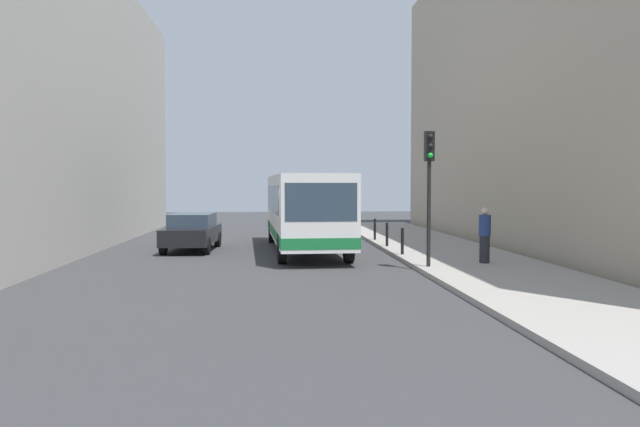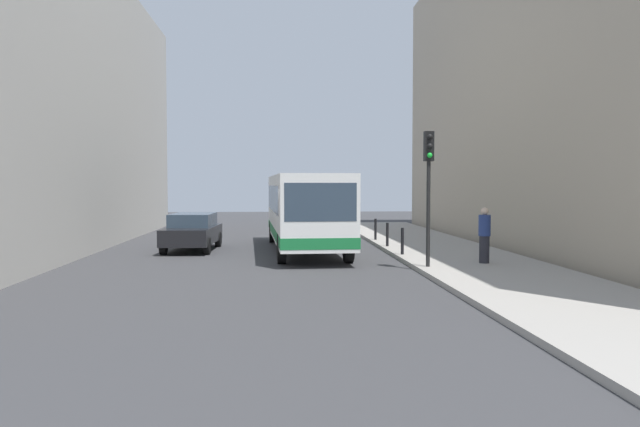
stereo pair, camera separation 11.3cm
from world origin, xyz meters
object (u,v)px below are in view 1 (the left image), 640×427
Objects in this scene: bus at (304,208)px; bollard_far at (375,229)px; traffic_light at (429,173)px; pedestrian_near_signal at (485,235)px; car_beside_bus at (192,231)px; bollard_mid at (387,234)px; bollard_near at (402,241)px.

bollard_far is (3.36, 3.16, -1.10)m from bus.
pedestrian_near_signal is at bearing 20.32° from traffic_light.
bus is 4.75m from bollard_far.
car_beside_bus is 7.86m from bollard_mid.
bollard_near is at bearing 91.70° from traffic_light.
traffic_light reaches higher than car_beside_bus.
traffic_light is (7.95, -6.76, 2.22)m from car_beside_bus.
traffic_light reaches higher than bollard_mid.
car_beside_bus reaches higher than bollard_near.
bollard_mid is at bearing 90.90° from traffic_light.
car_beside_bus reaches higher than bollard_far.
bollard_near is (7.85, -3.38, -0.16)m from car_beside_bus.
traffic_light is 2.32× the size of pedestrian_near_signal.
bus is 6.29× the size of pedestrian_near_signal.
car_beside_bus is 2.54× the size of pedestrian_near_signal.
bollard_far is (0.00, 3.01, 0.00)m from bollard_mid.
bollard_mid is (7.85, -0.37, -0.16)m from car_beside_bus.
pedestrian_near_signal is (5.46, -5.50, -0.69)m from bus.
car_beside_bus is at bearing 156.69° from bollard_near.
bollard_mid is (0.00, 3.01, 0.00)m from bollard_near.
bus is 7.78m from pedestrian_near_signal.
bus reaches higher than bollard_near.
car_beside_bus is 4.72× the size of bollard_near.
bus reaches higher than bollard_far.
car_beside_bus is (-4.48, 0.52, -0.94)m from bus.
bollard_mid is at bearing -179.89° from bus.
bus is 2.48× the size of car_beside_bus.
bollard_far is (0.00, 6.02, 0.00)m from bollard_near.
bollard_far is at bearing 90.00° from bollard_mid.
bollard_far is 0.54× the size of pedestrian_near_signal.
traffic_light is at bearing -89.39° from bollard_far.
bollard_near is 0.54× the size of pedestrian_near_signal.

